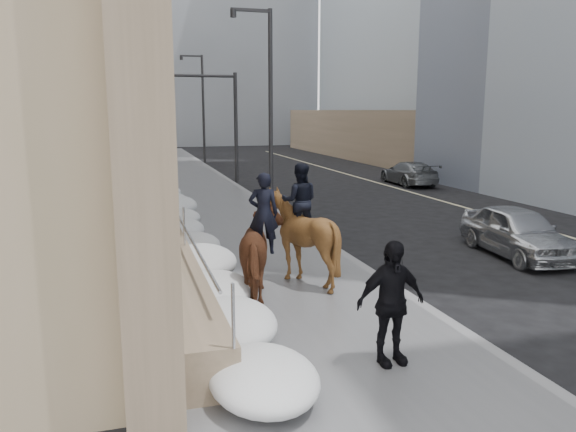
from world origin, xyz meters
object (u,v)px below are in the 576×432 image
at_px(car_silver, 517,231).
at_px(pedestrian, 391,303).
at_px(mounted_horse_right, 300,233).
at_px(car_grey, 409,173).
at_px(mounted_horse_left, 263,249).

bearing_deg(car_silver, pedestrian, -134.95).
distance_m(mounted_horse_right, car_silver, 6.70).
height_order(mounted_horse_right, pedestrian, mounted_horse_right).
xyz_separation_m(pedestrian, car_grey, (11.04, 19.86, -0.46)).
bearing_deg(car_grey, pedestrian, 63.19).
relative_size(mounted_horse_right, car_silver, 0.66).
distance_m(mounted_horse_left, mounted_horse_right, 1.25).
bearing_deg(mounted_horse_left, pedestrian, 118.05).
distance_m(mounted_horse_left, car_grey, 20.21).
xyz_separation_m(mounted_horse_right, car_silver, (6.61, 0.95, -0.57)).
distance_m(mounted_horse_left, pedestrian, 3.86).
relative_size(pedestrian, car_grey, 0.45).
xyz_separation_m(mounted_horse_left, car_silver, (7.64, 1.63, -0.44)).
distance_m(car_silver, car_grey, 15.20).
bearing_deg(pedestrian, mounted_horse_right, 86.58).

